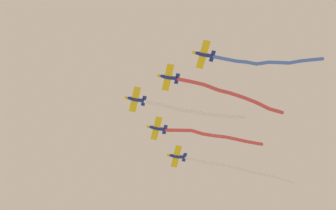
{
  "coord_description": "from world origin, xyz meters",
  "views": [
    {
      "loc": [
        38.36,
        17.94,
        5.99
      ],
      "look_at": [
        -6.24,
        6.29,
        84.79
      ],
      "focal_mm": 46.28,
      "sensor_mm": 36.0,
      "label": 1
    }
  ],
  "objects_px": {
    "airplane_left_wing": "(168,77)",
    "airplane_right_wing": "(157,128)",
    "airplane_lead": "(135,99)",
    "airplane_slot": "(203,54)",
    "airplane_trail": "(176,156)"
  },
  "relations": [
    {
      "from": "airplane_left_wing",
      "to": "airplane_right_wing",
      "type": "distance_m",
      "value": 12.85
    },
    {
      "from": "airplane_lead",
      "to": "airplane_slot",
      "type": "distance_m",
      "value": 17.3
    },
    {
      "from": "airplane_lead",
      "to": "airplane_slot",
      "type": "height_order",
      "value": "airplane_lead"
    },
    {
      "from": "airplane_left_wing",
      "to": "airplane_slot",
      "type": "distance_m",
      "value": 8.65
    },
    {
      "from": "airplane_right_wing",
      "to": "airplane_slot",
      "type": "distance_m",
      "value": 20.14
    },
    {
      "from": "airplane_right_wing",
      "to": "airplane_left_wing",
      "type": "bearing_deg",
      "value": 88.34
    },
    {
      "from": "airplane_slot",
      "to": "airplane_trail",
      "type": "distance_m",
      "value": 25.71
    },
    {
      "from": "airplane_lead",
      "to": "airplane_trail",
      "type": "xyz_separation_m",
      "value": [
        -16.62,
        4.78,
        0.0
      ]
    },
    {
      "from": "airplane_slot",
      "to": "airplane_right_wing",
      "type": "bearing_deg",
      "value": -74.56
    },
    {
      "from": "airplane_lead",
      "to": "airplane_slot",
      "type": "bearing_deg",
      "value": 129.98
    },
    {
      "from": "airplane_left_wing",
      "to": "airplane_lead",
      "type": "bearing_deg",
      "value": -47.92
    },
    {
      "from": "airplane_lead",
      "to": "airplane_trail",
      "type": "distance_m",
      "value": 17.3
    },
    {
      "from": "airplane_slot",
      "to": "airplane_trail",
      "type": "height_order",
      "value": "airplane_trail"
    },
    {
      "from": "airplane_left_wing",
      "to": "airplane_trail",
      "type": "relative_size",
      "value": 1.0
    },
    {
      "from": "airplane_left_wing",
      "to": "airplane_trail",
      "type": "bearing_deg",
      "value": -106.62
    }
  ]
}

